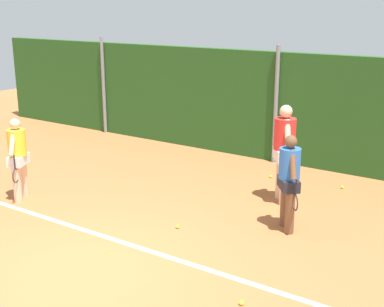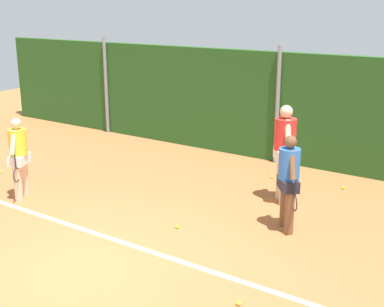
{
  "view_description": "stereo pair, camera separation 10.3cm",
  "coord_description": "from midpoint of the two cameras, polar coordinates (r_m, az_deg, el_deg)",
  "views": [
    {
      "loc": [
        5.16,
        -4.82,
        3.75
      ],
      "look_at": [
        0.02,
        2.88,
        1.09
      ],
      "focal_mm": 48.95,
      "sensor_mm": 36.0,
      "label": 1
    },
    {
      "loc": [
        5.24,
        -4.76,
        3.75
      ],
      "look_at": [
        0.02,
        2.88,
        1.09
      ],
      "focal_mm": 48.95,
      "sensor_mm": 36.0,
      "label": 2
    }
  ],
  "objects": [
    {
      "name": "ground_plane",
      "position": [
        9.32,
        -3.57,
        -7.74
      ],
      "size": [
        29.58,
        29.58,
        0.0
      ],
      "primitive_type": "plane",
      "color": "#B76638"
    },
    {
      "name": "hedge_fence_backdrop",
      "position": [
        12.84,
        9.21,
        4.96
      ],
      "size": [
        19.23,
        0.25,
        2.66
      ],
      "primitive_type": "cube",
      "color": "#23511E",
      "rests_on": "ground_plane"
    },
    {
      "name": "fence_post_left",
      "position": [
        15.77,
        -9.8,
        7.3
      ],
      "size": [
        0.1,
        0.1,
        2.84
      ],
      "primitive_type": "cylinder",
      "color": "gray",
      "rests_on": "ground_plane"
    },
    {
      "name": "fence_post_center",
      "position": [
        12.66,
        8.89,
        5.22
      ],
      "size": [
        0.1,
        0.1,
        2.84
      ],
      "primitive_type": "cylinder",
      "color": "gray",
      "rests_on": "ground_plane"
    },
    {
      "name": "court_baseline_paint",
      "position": [
        8.66,
        -7.36,
        -9.75
      ],
      "size": [
        14.05,
        0.1,
        0.01
      ],
      "primitive_type": "cube",
      "color": "white",
      "rests_on": "ground_plane"
    },
    {
      "name": "player_foreground_near",
      "position": [
        10.76,
        -18.71,
        -0.13
      ],
      "size": [
        0.49,
        0.67,
        1.63
      ],
      "rotation": [
        0.0,
        0.0,
        5.2
      ],
      "color": "beige",
      "rests_on": "ground_plane"
    },
    {
      "name": "player_midcourt",
      "position": [
        8.93,
        10.2,
        -2.62
      ],
      "size": [
        0.58,
        0.6,
        1.67
      ],
      "rotation": [
        0.0,
        0.0,
        5.37
      ],
      "color": "brown",
      "rests_on": "ground_plane"
    },
    {
      "name": "player_backcourt_far",
      "position": [
        10.16,
        9.72,
        0.56
      ],
      "size": [
        0.6,
        0.68,
        1.92
      ],
      "rotation": [
        0.0,
        0.0,
        5.35
      ],
      "color": "beige",
      "rests_on": "ground_plane"
    },
    {
      "name": "tennis_ball_0",
      "position": [
        9.14,
        -1.92,
        -7.97
      ],
      "size": [
        0.07,
        0.07,
        0.07
      ],
      "primitive_type": "sphere",
      "color": "#CCDB33",
      "rests_on": "ground_plane"
    },
    {
      "name": "tennis_ball_1",
      "position": [
        11.8,
        8.33,
        -2.5
      ],
      "size": [
        0.07,
        0.07,
        0.07
      ],
      "primitive_type": "sphere",
      "color": "#CCDB33",
      "rests_on": "ground_plane"
    },
    {
      "name": "tennis_ball_3",
      "position": [
        7.04,
        4.97,
        -15.91
      ],
      "size": [
        0.07,
        0.07,
        0.07
      ],
      "primitive_type": "sphere",
      "color": "#CCDB33",
      "rests_on": "ground_plane"
    },
    {
      "name": "tennis_ball_6",
      "position": [
        11.45,
        15.81,
        -3.55
      ],
      "size": [
        0.07,
        0.07,
        0.07
      ],
      "primitive_type": "sphere",
      "color": "#CCDB33",
      "rests_on": "ground_plane"
    }
  ]
}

